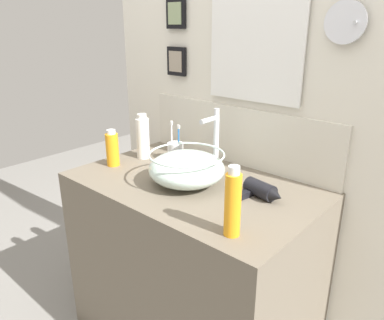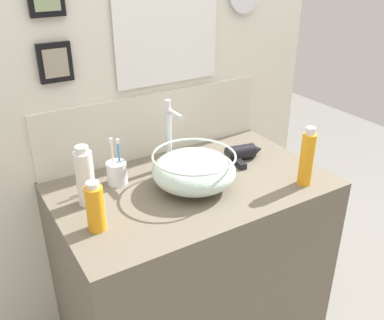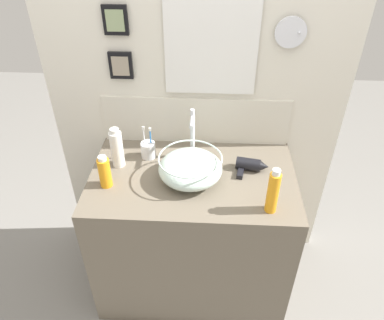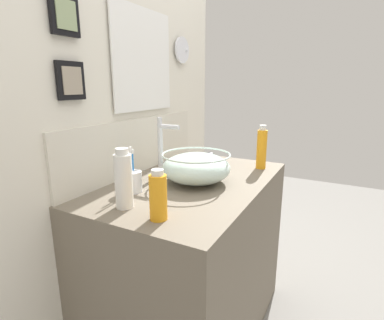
# 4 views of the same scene
# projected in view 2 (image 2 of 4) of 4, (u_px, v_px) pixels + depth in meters

# --- Properties ---
(vanity_counter) EXTENTS (1.03, 0.63, 0.82)m
(vanity_counter) POSITION_uv_depth(u_px,v_px,m) (193.00, 267.00, 1.81)
(vanity_counter) COLOR #6B6051
(vanity_counter) RESTS_ON ground
(back_panel) EXTENTS (1.57, 0.10, 2.42)m
(back_panel) POSITION_uv_depth(u_px,v_px,m) (148.00, 64.00, 1.72)
(back_panel) COLOR silver
(back_panel) RESTS_ON ground
(glass_bowl_sink) EXTENTS (0.31, 0.31, 0.13)m
(glass_bowl_sink) POSITION_uv_depth(u_px,v_px,m) (194.00, 170.00, 1.57)
(glass_bowl_sink) COLOR silver
(glass_bowl_sink) RESTS_ON vanity_counter
(faucet) EXTENTS (0.02, 0.11, 0.29)m
(faucet) POSITION_uv_depth(u_px,v_px,m) (170.00, 131.00, 1.67)
(faucet) COLOR silver
(faucet) RESTS_ON vanity_counter
(hair_drier) EXTENTS (0.17, 0.13, 0.06)m
(hair_drier) POSITION_uv_depth(u_px,v_px,m) (243.00, 153.00, 1.80)
(hair_drier) COLOR black
(hair_drier) RESTS_ON vanity_counter
(toothbrush_cup) EXTENTS (0.08, 0.08, 0.19)m
(toothbrush_cup) POSITION_uv_depth(u_px,v_px,m) (117.00, 172.00, 1.61)
(toothbrush_cup) COLOR silver
(toothbrush_cup) RESTS_ON vanity_counter
(spray_bottle) EXTENTS (0.05, 0.05, 0.23)m
(spray_bottle) POSITION_uv_depth(u_px,v_px,m) (307.00, 158.00, 1.58)
(spray_bottle) COLOR orange
(spray_bottle) RESTS_ON vanity_counter
(soap_dispenser) EXTENTS (0.06, 0.06, 0.22)m
(soap_dispenser) POSITION_uv_depth(u_px,v_px,m) (85.00, 177.00, 1.46)
(soap_dispenser) COLOR white
(soap_dispenser) RESTS_ON vanity_counter
(shampoo_bottle) EXTENTS (0.06, 0.06, 0.17)m
(shampoo_bottle) POSITION_uv_depth(u_px,v_px,m) (95.00, 207.00, 1.33)
(shampoo_bottle) COLOR orange
(shampoo_bottle) RESTS_ON vanity_counter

